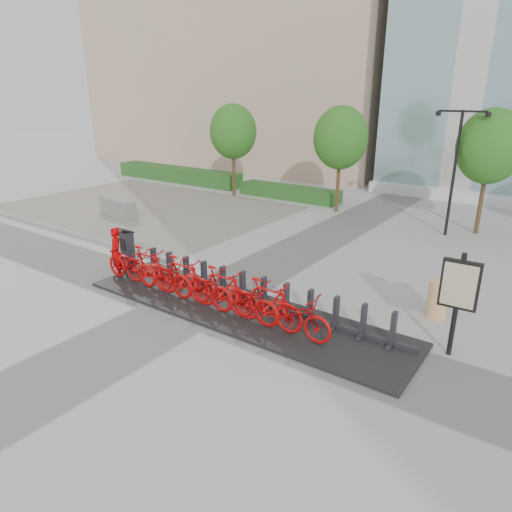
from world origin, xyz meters
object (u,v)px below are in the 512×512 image
Objects in this scene: kiosk at (128,250)px; jersey_barrier at (118,208)px; bike_0 at (132,264)px; construction_barrel at (438,300)px; map_sign at (459,289)px; worker_red at (116,253)px.

kiosk is 7.66m from jersey_barrier.
construction_barrel is (8.33, 3.10, -0.12)m from bike_0.
bike_0 is 0.87× the size of map_sign.
kiosk is at bearing 56.30° from bike_0.
bike_0 is 1.02m from kiosk.
kiosk is at bearing -177.46° from map_sign.
worker_red is 9.60m from construction_barrel.
jersey_barrier is at bearing 172.69° from construction_barrel.
jersey_barrier is 0.91× the size of map_sign.
bike_0 is 1.46× the size of kiosk.
jersey_barrier is (-7.02, 5.07, -0.21)m from bike_0.
bike_0 is at bearing -25.73° from kiosk.
construction_barrel is at bearing -69.57° from bike_0.
jersey_barrier is (-15.36, 1.97, -0.08)m from construction_barrel.
construction_barrel is 2.16m from map_sign.
worker_red is (-0.76, 0.04, 0.20)m from bike_0.
construction_barrel is at bearing 111.27° from map_sign.
bike_0 is 8.67m from jersey_barrier.
worker_red is at bearing -174.45° from map_sign.
bike_0 is at bearing 18.57° from worker_red.
jersey_barrier is at bearing 151.84° from kiosk.
bike_0 is at bearing -173.53° from map_sign.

